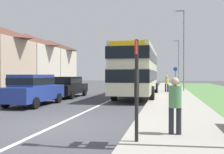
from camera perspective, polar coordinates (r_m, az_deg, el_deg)
ground_plane at (r=8.61m, az=-13.33°, el=-11.15°), size 120.00×120.00×0.00m
lane_marking_centre at (r=16.10m, az=-0.64°, el=-5.61°), size 0.14×60.00×0.01m
pavement_near_side at (r=13.68m, az=14.81°, el=-6.50°), size 3.20×68.00×0.12m
double_decker_bus at (r=18.79m, az=6.12°, el=1.81°), size 2.80×10.58×3.70m
parked_car_blue at (r=14.31m, az=-18.11°, el=-2.62°), size 1.93×4.30×1.74m
parked_car_black at (r=18.77m, az=-10.46°, el=-2.07°), size 1.96×4.26×1.57m
pedestrian_at_stop at (r=6.84m, az=14.66°, el=-5.94°), size 0.34×0.34×1.67m
pedestrian_walking_away at (r=22.97m, az=12.80°, el=-1.32°), size 0.34×0.34×1.67m
bus_stop_sign at (r=5.91m, az=5.85°, el=-1.47°), size 0.09×0.52×2.60m
cycle_route_sign at (r=26.43m, az=14.72°, el=-0.09°), size 0.44×0.08×2.52m
street_lamp_mid at (r=25.22m, az=16.37°, el=7.14°), size 1.14×0.20×8.13m
street_lamp_far at (r=39.77m, az=15.32°, el=4.00°), size 1.14×0.20×7.12m
house_terrace_far_side at (r=31.93m, az=-22.94°, el=3.97°), size 7.21×25.81×7.28m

